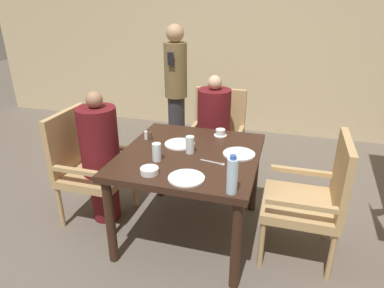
% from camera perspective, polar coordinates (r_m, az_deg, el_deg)
% --- Properties ---
extents(ground_plane, '(16.00, 16.00, 0.00)m').
position_cam_1_polar(ground_plane, '(3.00, -0.30, -14.33)').
color(ground_plane, '#60564C').
extents(wall_back, '(8.00, 0.06, 2.80)m').
position_cam_1_polar(wall_back, '(4.89, 8.69, 18.08)').
color(wall_back, '#C6B289').
rests_on(wall_back, ground_plane).
extents(dining_table, '(1.03, 1.09, 0.74)m').
position_cam_1_polar(dining_table, '(2.65, -0.33, -3.35)').
color(dining_table, '#331E14').
rests_on(dining_table, ground_plane).
extents(chair_left_side, '(0.54, 0.54, 0.97)m').
position_cam_1_polar(chair_left_side, '(3.08, -17.19, -3.05)').
color(chair_left_side, tan).
rests_on(chair_left_side, ground_plane).
extents(diner_in_left_chair, '(0.32, 0.32, 1.16)m').
position_cam_1_polar(diner_in_left_chair, '(2.97, -14.95, -2.09)').
color(diner_in_left_chair, '#5B1419').
rests_on(diner_in_left_chair, ground_plane).
extents(chair_far_side, '(0.54, 0.54, 0.97)m').
position_cam_1_polar(chair_far_side, '(3.55, 4.10, 1.58)').
color(chair_far_side, tan).
rests_on(chair_far_side, ground_plane).
extents(diner_in_far_chair, '(0.32, 0.32, 1.16)m').
position_cam_1_polar(diner_in_far_chair, '(3.39, 3.59, 1.95)').
color(diner_in_far_chair, '#5B1419').
rests_on(diner_in_far_chair, ground_plane).
extents(chair_right_side, '(0.54, 0.54, 0.97)m').
position_cam_1_polar(chair_right_side, '(2.64, 19.67, -8.11)').
color(chair_right_side, tan).
rests_on(chair_right_side, ground_plane).
extents(standing_host, '(0.27, 0.30, 1.56)m').
position_cam_1_polar(standing_host, '(4.10, -2.69, 9.34)').
color(standing_host, '#2D2D33').
rests_on(standing_host, ground_plane).
extents(plate_main_left, '(0.24, 0.24, 0.01)m').
position_cam_1_polar(plate_main_left, '(2.60, 7.83, -1.64)').
color(plate_main_left, white).
rests_on(plate_main_left, dining_table).
extents(plate_main_right, '(0.24, 0.24, 0.01)m').
position_cam_1_polar(plate_main_right, '(2.25, -0.94, -5.70)').
color(plate_main_right, white).
rests_on(plate_main_right, dining_table).
extents(plate_dessert_center, '(0.24, 0.24, 0.01)m').
position_cam_1_polar(plate_dessert_center, '(2.75, -2.07, -0.00)').
color(plate_dessert_center, white).
rests_on(plate_dessert_center, dining_table).
extents(teacup_with_saucer, '(0.11, 0.11, 0.06)m').
position_cam_1_polar(teacup_with_saucer, '(2.93, 4.76, 1.87)').
color(teacup_with_saucer, white).
rests_on(teacup_with_saucer, dining_table).
extents(bowl_small, '(0.12, 0.12, 0.04)m').
position_cam_1_polar(bowl_small, '(2.32, -7.10, -4.43)').
color(bowl_small, white).
rests_on(bowl_small, dining_table).
extents(water_bottle, '(0.07, 0.07, 0.25)m').
position_cam_1_polar(water_bottle, '(2.06, 6.73, -5.25)').
color(water_bottle, silver).
rests_on(water_bottle, dining_table).
extents(glass_tall_near, '(0.07, 0.07, 0.13)m').
position_cam_1_polar(glass_tall_near, '(2.48, -5.90, -1.36)').
color(glass_tall_near, silver).
rests_on(glass_tall_near, dining_table).
extents(glass_tall_mid, '(0.07, 0.07, 0.13)m').
position_cam_1_polar(glass_tall_mid, '(2.59, -0.37, -0.10)').
color(glass_tall_mid, silver).
rests_on(glass_tall_mid, dining_table).
extents(salt_shaker, '(0.03, 0.03, 0.07)m').
position_cam_1_polar(salt_shaker, '(2.87, -7.66, 1.46)').
color(salt_shaker, white).
rests_on(salt_shaker, dining_table).
extents(pepper_shaker, '(0.03, 0.03, 0.07)m').
position_cam_1_polar(pepper_shaker, '(2.86, -6.94, 1.34)').
color(pepper_shaker, '#4C3D2D').
rests_on(pepper_shaker, dining_table).
extents(fork_beside_plate, '(0.19, 0.05, 0.00)m').
position_cam_1_polar(fork_beside_plate, '(2.46, 3.86, -3.11)').
color(fork_beside_plate, silver).
rests_on(fork_beside_plate, dining_table).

